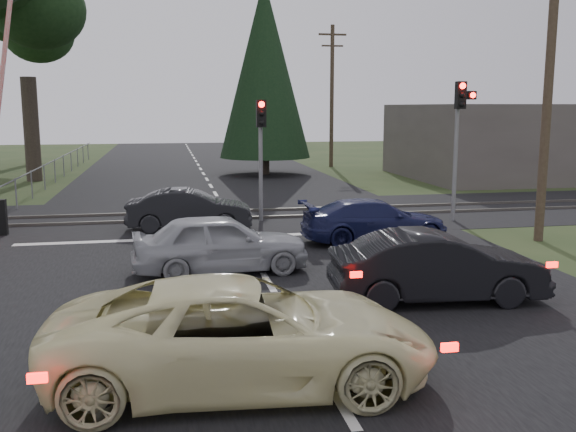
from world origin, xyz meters
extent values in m
plane|color=#27391A|center=(0.00, 0.00, 0.00)|extent=(120.00, 120.00, 0.00)
cube|color=black|center=(0.00, 10.00, 0.01)|extent=(14.00, 100.00, 0.01)
cube|color=black|center=(0.00, 12.00, 0.01)|extent=(120.00, 8.00, 0.01)
cube|color=silver|center=(0.00, 8.20, 0.01)|extent=(13.00, 0.35, 0.00)
cube|color=#59544C|center=(0.00, 11.20, 0.05)|extent=(120.00, 0.12, 0.10)
cube|color=#59544C|center=(0.00, 12.80, 0.05)|extent=(120.00, 0.12, 0.10)
cube|color=black|center=(-7.15, 9.80, 0.55)|extent=(0.35, 0.25, 1.10)
cylinder|color=slate|center=(7.50, 9.60, 1.90)|extent=(0.14, 0.14, 3.80)
cube|color=black|center=(7.50, 9.42, 4.25)|extent=(0.32, 0.24, 0.90)
sphere|color=#FF0C07|center=(7.50, 9.29, 4.55)|extent=(0.20, 0.20, 0.20)
sphere|color=black|center=(7.50, 9.29, 4.25)|extent=(0.18, 0.18, 0.18)
sphere|color=black|center=(7.50, 9.29, 3.95)|extent=(0.18, 0.18, 0.18)
cube|color=black|center=(7.88, 9.42, 4.25)|extent=(0.28, 0.22, 0.28)
sphere|color=#FF0C07|center=(7.88, 9.30, 4.25)|extent=(0.18, 0.18, 0.18)
cylinder|color=slate|center=(1.00, 10.80, 1.60)|extent=(0.14, 0.14, 3.20)
cube|color=black|center=(1.00, 10.62, 3.65)|extent=(0.32, 0.24, 0.90)
sphere|color=#FF0C07|center=(1.00, 10.49, 3.95)|extent=(0.20, 0.20, 0.20)
sphere|color=black|center=(1.00, 10.49, 3.65)|extent=(0.18, 0.18, 0.18)
sphere|color=black|center=(1.00, 10.49, 3.35)|extent=(0.18, 0.18, 0.18)
cylinder|color=#4C3D2D|center=(8.50, 6.00, 4.50)|extent=(0.26, 0.26, 9.00)
cylinder|color=#4C3D2D|center=(8.50, 30.00, 4.50)|extent=(0.26, 0.26, 9.00)
cube|color=#4C3D2D|center=(8.50, 30.00, 8.40)|extent=(1.80, 0.12, 0.12)
cube|color=#4C3D2D|center=(8.50, 30.00, 7.70)|extent=(1.40, 0.10, 0.10)
cylinder|color=#4C3D2D|center=(8.50, 55.00, 4.50)|extent=(0.26, 0.26, 9.00)
cube|color=#4C3D2D|center=(8.50, 55.00, 8.40)|extent=(1.80, 0.12, 0.12)
cube|color=#4C3D2D|center=(8.50, 55.00, 7.70)|extent=(1.40, 0.10, 0.10)
cylinder|color=#473D33|center=(-9.00, 25.00, 2.70)|extent=(0.80, 0.80, 5.40)
cylinder|color=#473D33|center=(-11.00, 36.00, 2.70)|extent=(0.80, 0.80, 5.40)
ellipsoid|color=black|center=(-11.00, 36.00, 9.60)|extent=(6.00, 6.00, 7.20)
cylinder|color=#473D33|center=(3.50, 26.00, 1.00)|extent=(0.50, 0.50, 2.00)
cone|color=black|center=(3.50, 26.00, 6.00)|extent=(5.20, 5.20, 10.00)
cube|color=#59514C|center=(18.00, 22.00, 2.00)|extent=(14.00, 10.00, 4.00)
imported|color=beige|center=(-1.19, -2.18, 0.75)|extent=(5.53, 2.84, 1.49)
imported|color=black|center=(3.11, 1.00, 0.70)|extent=(4.36, 1.82, 1.40)
imported|color=#9FA2A7|center=(-0.96, 4.10, 0.70)|extent=(4.23, 1.95, 1.40)
imported|color=#171B45|center=(3.71, 6.72, 0.62)|extent=(4.29, 1.78, 1.24)
imported|color=black|center=(-1.46, 9.62, 0.65)|extent=(4.02, 1.71, 1.29)
camera|label=1|loc=(-2.18, -10.69, 3.87)|focal=40.00mm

